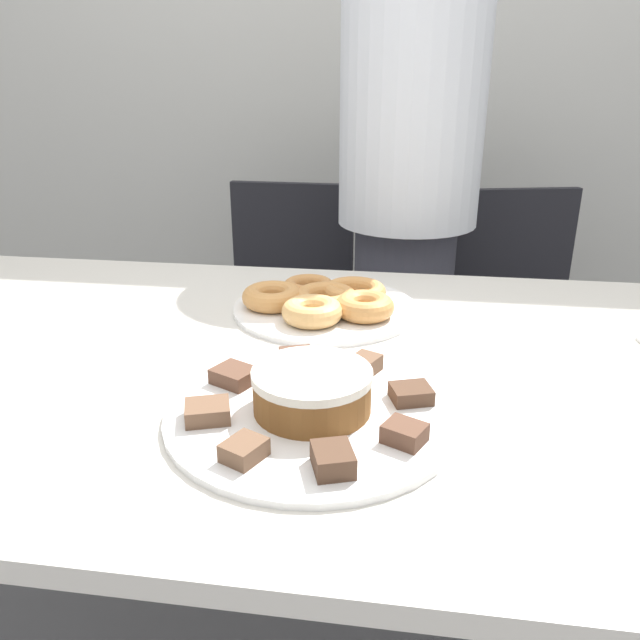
# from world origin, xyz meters

# --- Properties ---
(wall_back) EXTENTS (8.00, 0.05, 2.60)m
(wall_back) POSITION_xyz_m (0.00, 1.59, 1.30)
(wall_back) COLOR beige
(wall_back) RESTS_ON ground_plane
(table) EXTENTS (1.82, 0.97, 0.78)m
(table) POSITION_xyz_m (0.00, 0.00, 0.70)
(table) COLOR silver
(table) RESTS_ON ground_plane
(person_standing) EXTENTS (0.37, 0.37, 1.66)m
(person_standing) POSITION_xyz_m (0.18, 0.77, 0.87)
(person_standing) COLOR #383842
(person_standing) RESTS_ON ground_plane
(office_chair_left) EXTENTS (0.45, 0.45, 0.88)m
(office_chair_left) POSITION_xyz_m (-0.19, 0.90, 0.42)
(office_chair_left) COLOR black
(office_chair_left) RESTS_ON ground_plane
(office_chair_right) EXTENTS (0.53, 0.53, 0.88)m
(office_chair_right) POSITION_xyz_m (0.53, 0.90, 0.42)
(office_chair_right) COLOR black
(office_chair_right) RESTS_ON ground_plane
(plate_cake) EXTENTS (0.40, 0.40, 0.01)m
(plate_cake) POSITION_xyz_m (0.07, -0.18, 0.78)
(plate_cake) COLOR white
(plate_cake) RESTS_ON table
(plate_donuts) EXTENTS (0.36, 0.36, 0.01)m
(plate_donuts) POSITION_xyz_m (0.03, 0.22, 0.78)
(plate_donuts) COLOR white
(plate_donuts) RESTS_ON table
(frosted_cake) EXTENTS (0.16, 0.16, 0.06)m
(frosted_cake) POSITION_xyz_m (0.07, -0.18, 0.82)
(frosted_cake) COLOR brown
(frosted_cake) RESTS_ON plate_cake
(lamington_0) EXTENTS (0.07, 0.06, 0.02)m
(lamington_0) POSITION_xyz_m (0.20, -0.13, 0.80)
(lamington_0) COLOR #513828
(lamington_0) RESTS_ON plate_cake
(lamington_1) EXTENTS (0.05, 0.06, 0.02)m
(lamington_1) POSITION_xyz_m (0.13, -0.06, 0.80)
(lamington_1) COLOR brown
(lamington_1) RESTS_ON plate_cake
(lamington_2) EXTENTS (0.07, 0.07, 0.02)m
(lamington_2) POSITION_xyz_m (0.02, -0.05, 0.80)
(lamington_2) COLOR brown
(lamington_2) RESTS_ON plate_cake
(lamington_3) EXTENTS (0.07, 0.07, 0.02)m
(lamington_3) POSITION_xyz_m (-0.06, -0.12, 0.80)
(lamington_3) COLOR brown
(lamington_3) RESTS_ON plate_cake
(lamington_4) EXTENTS (0.07, 0.06, 0.02)m
(lamington_4) POSITION_xyz_m (-0.06, -0.22, 0.80)
(lamington_4) COLOR brown
(lamington_4) RESTS_ON plate_cake
(lamington_5) EXTENTS (0.06, 0.06, 0.02)m
(lamington_5) POSITION_xyz_m (0.01, -0.30, 0.80)
(lamington_5) COLOR brown
(lamington_5) RESTS_ON plate_cake
(lamington_6) EXTENTS (0.06, 0.06, 0.03)m
(lamington_6) POSITION_xyz_m (0.11, -0.31, 0.80)
(lamington_6) COLOR #513828
(lamington_6) RESTS_ON plate_cake
(lamington_7) EXTENTS (0.06, 0.06, 0.02)m
(lamington_7) POSITION_xyz_m (0.19, -0.24, 0.80)
(lamington_7) COLOR brown
(lamington_7) RESTS_ON plate_cake
(donut_0) EXTENTS (0.12, 0.12, 0.03)m
(donut_0) POSITION_xyz_m (0.03, 0.22, 0.80)
(donut_0) COLOR #D18E4C
(donut_0) RESTS_ON plate_donuts
(donut_1) EXTENTS (0.10, 0.10, 0.03)m
(donut_1) POSITION_xyz_m (-0.01, 0.29, 0.80)
(donut_1) COLOR #C68447
(donut_1) RESTS_ON plate_donuts
(donut_2) EXTENTS (0.12, 0.12, 0.04)m
(donut_2) POSITION_xyz_m (-0.07, 0.20, 0.81)
(donut_2) COLOR #D18E4C
(donut_2) RESTS_ON plate_donuts
(donut_3) EXTENTS (0.11, 0.11, 0.04)m
(donut_3) POSITION_xyz_m (0.02, 0.13, 0.81)
(donut_3) COLOR #E5AD66
(donut_3) RESTS_ON plate_donuts
(donut_4) EXTENTS (0.11, 0.11, 0.04)m
(donut_4) POSITION_xyz_m (0.11, 0.17, 0.81)
(donut_4) COLOR #D18E4C
(donut_4) RESTS_ON plate_donuts
(donut_5) EXTENTS (0.13, 0.13, 0.03)m
(donut_5) POSITION_xyz_m (0.08, 0.27, 0.80)
(donut_5) COLOR #D18E4C
(donut_5) RESTS_ON plate_donuts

